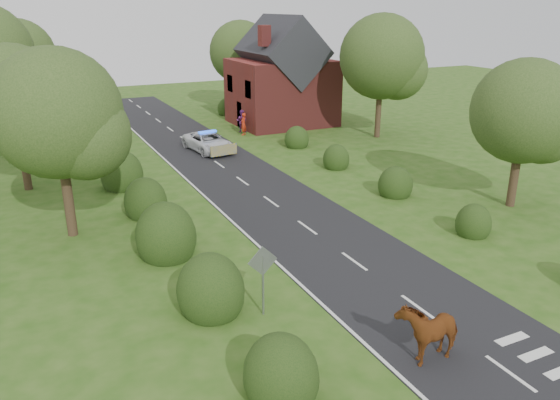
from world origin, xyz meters
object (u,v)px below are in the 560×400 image
road_sign (263,270)px  pedestrian_purple (242,121)px  cow (428,333)px  pedestrian_red (243,124)px  police_van (208,142)px

road_sign → pedestrian_purple: 28.24m
road_sign → pedestrian_purple: road_sign is taller
cow → pedestrian_purple: size_ratio=1.20×
cow → pedestrian_red: (6.32, 29.53, 0.12)m
police_van → road_sign: bearing=-111.5°
police_van → pedestrian_red: size_ratio=2.84×
cow → police_van: (2.07, 25.89, -0.11)m
pedestrian_red → road_sign: bearing=27.5°
cow → pedestrian_purple: 31.32m
police_van → cow: bearing=-101.8°
cow → police_van: bearing=169.8°
police_van → pedestrian_purple: bearing=39.0°
cow → pedestrian_purple: bearing=162.1°
police_van → pedestrian_red: pedestrian_red is taller
road_sign → cow: bearing=-50.9°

